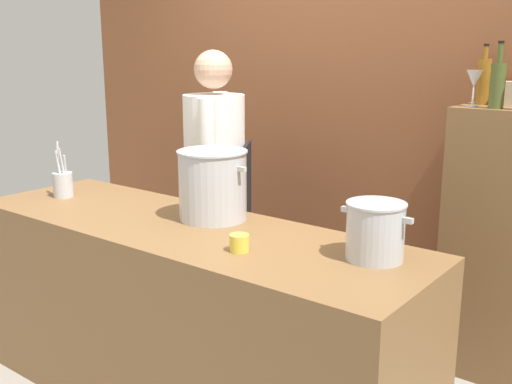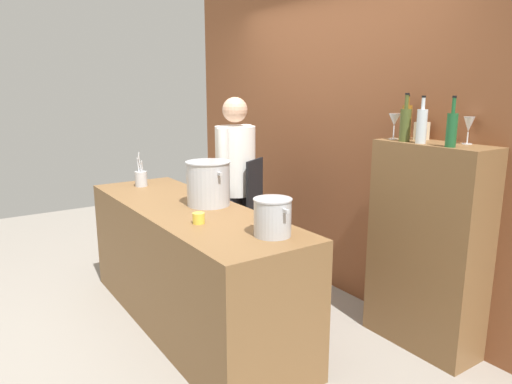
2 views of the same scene
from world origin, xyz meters
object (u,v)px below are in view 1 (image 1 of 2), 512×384
Objects in this scene: wine_bottle_amber at (483,81)px; chef at (216,176)px; wine_glass_tall at (474,80)px; stockpot_small at (375,231)px; utensil_crock at (63,184)px; spice_tin_cream at (508,94)px; butter_jar at (239,243)px; wine_bottle_olive at (498,84)px; stockpot_large at (213,185)px.

chef is at bearing -153.92° from wine_bottle_amber.
wine_glass_tall is at bearing -93.62° from wine_bottle_amber.
stockpot_small is 1.76m from utensil_crock.
chef is at bearing -155.75° from spice_tin_cream.
butter_jar is 0.44× the size of wine_glass_tall.
wine_bottle_amber is at bearing 86.38° from wine_glass_tall.
utensil_crock is (-0.49, -0.66, 0.01)m from chef.
chef reaches higher than utensil_crock.
butter_jar is at bearing -114.69° from wine_bottle_olive.
stockpot_large is at bearing 143.99° from butter_jar.
wine_glass_tall reaches higher than spice_tin_cream.
stockpot_small is at bearing -96.06° from wine_bottle_olive.
stockpot_large is 3.22× the size of spice_tin_cream.
spice_tin_cream is at bearing 43.46° from wine_glass_tall.
wine_glass_tall is at bearing -136.54° from spice_tin_cream.
wine_glass_tall reaches higher than utensil_crock.
chef reaches higher than stockpot_small.
stockpot_small is 1.25m from wine_bottle_amber.
wine_bottle_olive is 0.20m from wine_bottle_amber.
chef reaches higher than spice_tin_cream.
stockpot_large is at bearing -135.12° from wine_bottle_olive.
stockpot_small is at bearing 4.31° from utensil_crock.
wine_bottle_amber is at bearing 72.11° from butter_jar.
wine_bottle_olive is (0.10, 0.98, 0.50)m from stockpot_small.
spice_tin_cream is at bearing 34.48° from utensil_crock.
utensil_crock is (-1.75, -0.13, -0.04)m from stockpot_small.
wine_bottle_olive reaches higher than stockpot_small.
wine_bottle_olive is (1.86, 1.11, 0.53)m from utensil_crock.
wine_glass_tall is (-0.12, 0.04, 0.01)m from wine_bottle_olive.
wine_bottle_olive is at bearing 65.31° from butter_jar.
wine_bottle_olive is at bearing 83.94° from stockpot_small.
spice_tin_cream is (0.01, 0.16, -0.05)m from wine_bottle_olive.
chef is 1.37m from stockpot_small.
wine_glass_tall reaches higher than stockpot_small.
wine_bottle_olive is 1.78× the size of wine_glass_tall.
stockpot_small is 0.97× the size of wine_bottle_amber.
wine_bottle_olive is (0.56, 1.22, 0.57)m from butter_jar.
wine_bottle_olive reaches higher than wine_glass_tall.
utensil_crock is 0.99× the size of wine_bottle_amber.
wine_glass_tall is at bearing 33.71° from utensil_crock.
spice_tin_cream is (0.95, 1.11, 0.39)m from stockpot_large.
spice_tin_cream is at bearing 84.48° from stockpot_small.
stockpot_large is 1.45m from wine_bottle_amber.
stockpot_large is 4.98× the size of butter_jar.
butter_jar is 1.59m from spice_tin_cream.
butter_jar is (-0.46, -0.24, -0.08)m from stockpot_small.
utensil_crock is 2.48× the size of spice_tin_cream.
butter_jar is 1.56m from wine_bottle_amber.
spice_tin_cream reaches higher than butter_jar.
stockpot_small is 1.14m from wine_glass_tall.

